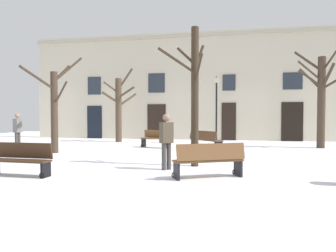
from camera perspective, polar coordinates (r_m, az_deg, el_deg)
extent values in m
plane|color=white|center=(11.47, -1.90, -6.33)|extent=(36.13, 36.13, 0.00)
cube|color=beige|center=(21.60, 4.15, 7.20)|extent=(22.58, 0.40, 7.26)
cube|color=#B1A993|center=(21.92, 4.10, 16.08)|extent=(22.58, 0.30, 0.24)
cube|color=black|center=(23.15, -13.17, 0.70)|extent=(1.10, 0.08, 2.33)
cube|color=#262D38|center=(23.24, -13.22, 7.13)|extent=(0.99, 0.06, 1.27)
cube|color=black|center=(21.69, -2.08, 0.78)|extent=(1.28, 0.08, 2.42)
cube|color=#262D38|center=(21.80, -2.09, 7.80)|extent=(1.16, 0.06, 1.32)
cube|color=black|center=(21.15, 10.96, 0.80)|extent=(0.93, 0.08, 2.48)
cube|color=#262D38|center=(21.25, 11.00, 7.74)|extent=(0.84, 0.06, 1.05)
cube|color=black|center=(21.52, 21.58, 0.74)|extent=(1.32, 0.08, 2.49)
cube|color=#262D38|center=(21.63, 21.67, 7.60)|extent=(1.19, 0.06, 1.08)
cylinder|color=#4C3D2D|center=(19.77, -8.96, 2.84)|extent=(0.39, 0.39, 3.94)
cylinder|color=#4C3D2D|center=(19.44, -7.60, 6.06)|extent=(1.22, 0.54, 0.70)
cylinder|color=#4C3D2D|center=(20.13, -7.40, 4.71)|extent=(0.95, 1.15, 0.92)
cylinder|color=#4C3D2D|center=(20.27, -9.20, 5.20)|extent=(0.64, 1.00, 1.00)
cylinder|color=#4C3D2D|center=(19.62, -10.39, 5.11)|extent=(0.94, 0.83, 0.74)
cylinder|color=#4C3D2D|center=(19.73, -10.28, 6.90)|extent=(0.87, 0.63, 0.73)
cylinder|color=#4C3D2D|center=(19.80, -7.75, 8.44)|extent=(0.98, 0.25, 1.35)
cylinder|color=#382B1E|center=(10.23, 4.89, 5.26)|extent=(0.25, 0.25, 4.49)
cylinder|color=#382B1E|center=(10.67, 3.32, 12.53)|extent=(0.73, 0.58, 0.71)
cylinder|color=#382B1E|center=(10.64, 5.66, 12.30)|extent=(0.33, 0.65, 0.89)
cylinder|color=#382B1E|center=(10.05, 1.67, 11.74)|extent=(1.12, 0.85, 0.75)
cylinder|color=#382B1E|center=(9.93, 5.53, 10.16)|extent=(0.37, 0.81, 0.88)
cylinder|color=#423326|center=(14.66, -19.92, 2.33)|extent=(0.30, 0.30, 3.56)
cylinder|color=#423326|center=(15.03, -17.68, 9.73)|extent=(0.94, 1.10, 1.24)
cylinder|color=#423326|center=(14.27, -22.55, 8.02)|extent=(0.71, 1.57, 0.90)
cylinder|color=#423326|center=(14.93, -18.74, 9.04)|extent=(0.52, 0.69, 0.80)
cylinder|color=#423326|center=(14.36, -18.94, 5.57)|extent=(0.87, 0.42, 1.04)
cylinder|color=#423326|center=(17.64, 26.05, 3.84)|extent=(0.38, 0.38, 4.59)
cylinder|color=#423326|center=(17.97, 24.43, 7.73)|extent=(1.00, 0.86, 1.26)
cylinder|color=#423326|center=(17.36, 24.37, 9.06)|extent=(1.33, 0.63, 1.01)
cylinder|color=#423326|center=(17.65, 27.29, 10.49)|extent=(0.70, 0.67, 1.11)
cylinder|color=#423326|center=(17.82, 24.07, 10.66)|extent=(1.35, 0.43, 1.13)
cylinder|color=#423326|center=(17.46, 26.98, 7.99)|extent=(0.55, 0.83, 1.27)
cylinder|color=#423326|center=(17.42, 28.10, 7.21)|extent=(1.12, 1.01, 0.79)
cylinder|color=#423326|center=(17.51, 24.38, 7.84)|extent=(1.20, 0.26, 0.90)
cylinder|color=black|center=(18.35, 8.77, 2.26)|extent=(0.10, 0.10, 3.52)
cylinder|color=black|center=(18.41, 8.74, -2.91)|extent=(0.22, 0.22, 0.20)
cube|color=beige|center=(18.46, 8.80, 8.29)|extent=(0.24, 0.24, 0.36)
cone|color=black|center=(18.48, 8.80, 8.85)|extent=(0.30, 0.30, 0.14)
cube|color=brown|center=(16.02, -2.26, -2.25)|extent=(1.60, 0.85, 0.05)
cube|color=brown|center=(16.17, -1.92, -1.41)|extent=(1.50, 0.51, 0.37)
cube|color=black|center=(16.39, -4.43, -3.00)|extent=(0.17, 0.39, 0.48)
torus|color=black|center=(16.27, -4.74, -3.60)|extent=(0.17, 0.08, 0.17)
cube|color=black|center=(15.70, 0.00, -3.21)|extent=(0.17, 0.39, 0.48)
torus|color=black|center=(15.57, -0.28, -3.85)|extent=(0.17, 0.08, 0.17)
cube|color=#51331E|center=(15.36, 6.94, -2.51)|extent=(1.67, 1.69, 0.05)
cube|color=#51331E|center=(15.20, 6.32, -1.63)|extent=(1.42, 1.44, 0.40)
cube|color=black|center=(14.72, 9.20, -3.62)|extent=(0.35, 0.35, 0.46)
torus|color=black|center=(14.86, 9.73, -4.15)|extent=(0.14, 0.14, 0.17)
cube|color=black|center=(16.06, 4.86, -3.13)|extent=(0.35, 0.35, 0.46)
torus|color=black|center=(16.19, 5.39, -3.63)|extent=(0.14, 0.14, 0.17)
cube|color=brown|center=(8.42, 7.29, -6.22)|extent=(1.88, 1.22, 0.05)
cube|color=brown|center=(8.20, 7.85, -4.65)|extent=(1.73, 0.92, 0.43)
cube|color=black|center=(8.82, 12.59, -7.38)|extent=(0.23, 0.39, 0.46)
torus|color=black|center=(9.00, 12.06, -8.15)|extent=(0.17, 0.10, 0.17)
cube|color=black|center=(8.17, 1.55, -8.08)|extent=(0.23, 0.39, 0.46)
torus|color=black|center=(8.37, 1.20, -8.88)|extent=(0.17, 0.10, 0.17)
cube|color=#3D2819|center=(9.47, -25.38, -5.70)|extent=(1.75, 0.49, 0.05)
cube|color=#3D2819|center=(9.60, -24.67, -4.04)|extent=(1.74, 0.18, 0.44)
cube|color=black|center=(9.03, -21.29, -7.37)|extent=(0.07, 0.39, 0.42)
torus|color=black|center=(8.92, -21.88, -8.35)|extent=(0.17, 0.04, 0.17)
cylinder|color=#403D3A|center=(16.55, -25.42, -2.50)|extent=(0.14, 0.14, 0.84)
cylinder|color=#403D3A|center=(16.41, -25.79, -2.55)|extent=(0.14, 0.14, 0.84)
cube|color=slate|center=(16.44, -25.64, 0.07)|extent=(0.22, 0.38, 0.65)
sphere|color=#9E755B|center=(16.44, -25.67, 1.71)|extent=(0.23, 0.23, 0.23)
cylinder|color=#403D3A|center=(9.52, -0.74, -5.57)|extent=(0.14, 0.14, 0.81)
cylinder|color=#403D3A|center=(9.62, 0.16, -5.49)|extent=(0.14, 0.14, 0.81)
cube|color=#4C4233|center=(9.50, -0.29, -1.21)|extent=(0.42, 0.42, 0.63)
sphere|color=#9E755B|center=(9.49, -0.29, 1.54)|extent=(0.22, 0.22, 0.22)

